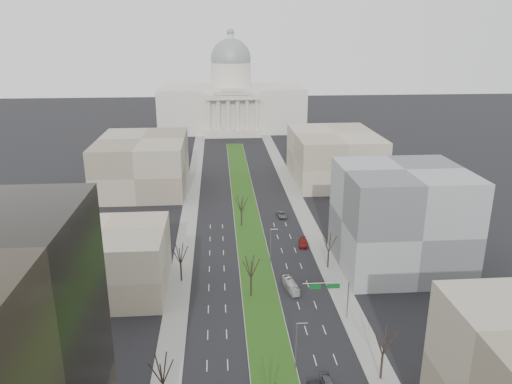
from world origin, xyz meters
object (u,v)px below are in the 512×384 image
car_grey_near (328,384)px  box_van (291,285)px  car_red (303,243)px  car_grey_far (282,215)px

car_grey_near → box_van: (-1.34, 31.77, 0.24)m
car_grey_near → car_red: (5.31, 54.71, -0.03)m
box_van → car_grey_far: bearing=75.3°
car_grey_near → car_grey_far: bearing=84.5°
car_red → car_grey_far: (-2.94, 21.53, -0.05)m
car_red → box_van: 23.89m
car_red → car_grey_far: bearing=106.2°
box_van → car_grey_near: bearing=-97.6°
car_grey_far → box_van: box_van is taller
box_van → car_red: bearing=63.9°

